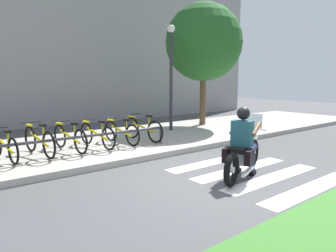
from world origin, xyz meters
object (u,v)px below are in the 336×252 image
Objects in this scene: bicycle_3 at (70,138)px; tree_near_rack at (204,43)px; bicycle_6 at (143,129)px; bicycle_4 at (97,135)px; bicycle_1 at (4,146)px; bicycle_5 at (121,132)px; street_lamp at (171,68)px; bicycle_2 at (39,141)px; rider at (243,137)px; motorcycle at (244,154)px; bike_rack at (78,138)px.

bicycle_3 is 6.98m from tree_near_rack.
bicycle_4 is at bearing 179.97° from bicycle_6.
bicycle_5 is at bearing -0.01° from bicycle_1.
bicycle_1 is 0.43× the size of street_lamp.
bicycle_2 is 0.75m from bicycle_3.
rider is 0.37× the size of street_lamp.
bicycle_6 is (3.77, -0.00, 0.03)m from bicycle_1.
bicycle_3 is (-2.25, 3.78, 0.04)m from motorcycle.
bike_rack is at bearing -143.61° from bicycle_4.
bicycle_4 is 0.33× the size of bike_rack.
bicycle_2 is 0.44× the size of street_lamp.
tree_near_rack reaches higher than bicycle_6.
bicycle_5 is (0.75, -0.00, -0.00)m from bicycle_4.
motorcycle is 3.93m from bike_rack.
bicycle_4 is at bearing 0.03° from bicycle_2.
rider is 0.85× the size of bicycle_4.
motorcycle is 0.53× the size of street_lamp.
bicycle_2 is 1.00× the size of bicycle_6.
bicycle_4 is 0.75m from bicycle_5.
motorcycle reaches higher than bicycle_4.
rider is 0.85× the size of bicycle_1.
tree_near_rack is at bearing 16.88° from bicycle_5.
motorcycle is 5.50m from street_lamp.
bicycle_2 is at bearing -179.97° from bicycle_4.
bike_rack is at bearing -159.78° from bicycle_5.
bicycle_1 is 0.33× the size of bike_rack.
bicycle_1 is at bearing 179.89° from bicycle_2.
tree_near_rack is (6.90, 1.41, 2.97)m from bicycle_2.
bicycle_6 is (2.26, -0.00, 0.01)m from bicycle_3.
street_lamp is (2.64, 1.01, 1.90)m from bicycle_5.
bicycle_3 is at bearing 90.06° from bike_rack.
bicycle_5 reaches higher than bike_rack.
tree_near_rack is at bearing 11.55° from bicycle_2.
bicycle_5 is at bearing -163.12° from tree_near_rack.
motorcycle is at bearing -45.14° from bicycle_1.
tree_near_rack is at bearing 11.30° from street_lamp.
bike_rack is at bearing -159.34° from street_lamp.
motorcycle is at bearing -126.95° from tree_near_rack.
bicycle_2 is at bearing -168.35° from street_lamp.
bicycle_6 is 2.33m from bike_rack.
bicycle_6 is at bearing 13.77° from bike_rack.
motorcycle reaches higher than bicycle_5.
bicycle_1 is 3.77m from bicycle_6.
bicycle_4 is 0.94m from bike_rack.
motorcycle reaches higher than bike_rack.
bicycle_3 is 2.26m from bicycle_6.
bicycle_4 reaches higher than bicycle_5.
street_lamp is at bearing 20.66° from bike_rack.
bicycle_6 is 2.85m from street_lamp.
bike_rack is (-2.25, 3.22, 0.11)m from motorcycle.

